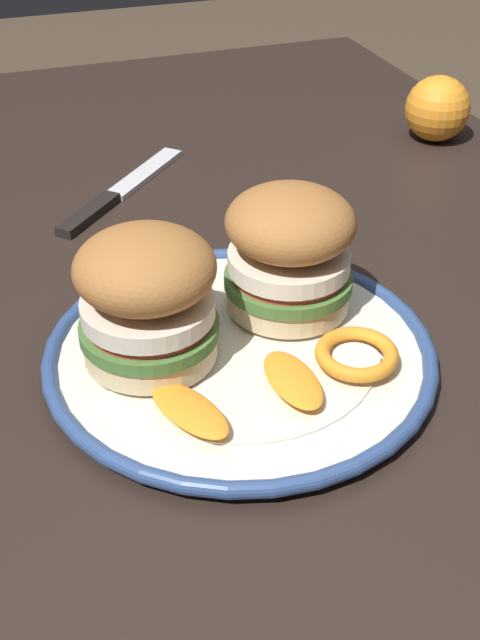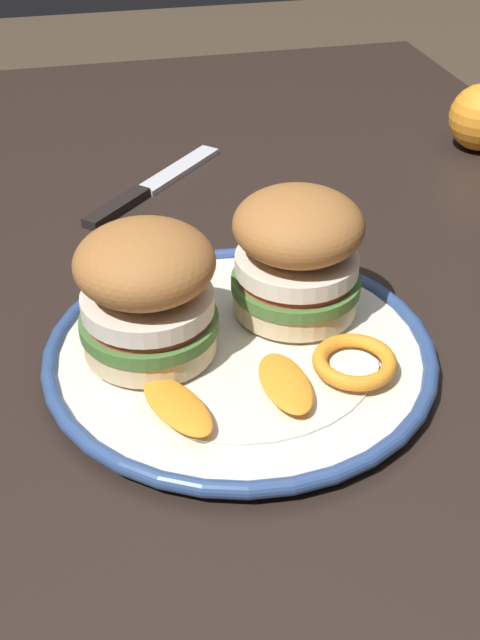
{
  "view_description": "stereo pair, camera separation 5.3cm",
  "coord_description": "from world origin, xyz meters",
  "px_view_note": "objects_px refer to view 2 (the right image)",
  "views": [
    {
      "loc": [
        -0.49,
        0.15,
        1.14
      ],
      "look_at": [
        -0.02,
        -0.02,
        0.79
      ],
      "focal_mm": 45.76,
      "sensor_mm": 36.0,
      "label": 1
    },
    {
      "loc": [
        -0.5,
        0.1,
        1.14
      ],
      "look_at": [
        -0.02,
        -0.02,
        0.79
      ],
      "focal_mm": 45.76,
      "sensor_mm": 36.0,
      "label": 2
    }
  ],
  "objects_px": {
    "sandwich_half_right": "(297,252)",
    "dinner_plate": "(240,353)",
    "sandwich_half_left": "(147,291)",
    "dining_table": "(213,434)",
    "table_knife": "(146,190)"
  },
  "relations": [
    {
      "from": "dinner_plate",
      "to": "sandwich_half_left",
      "type": "distance_m",
      "value": 0.09
    },
    {
      "from": "dining_table",
      "to": "sandwich_half_left",
      "type": "height_order",
      "value": "sandwich_half_left"
    },
    {
      "from": "dinner_plate",
      "to": "sandwich_half_right",
      "type": "relative_size",
      "value": 2.37
    },
    {
      "from": "dining_table",
      "to": "dinner_plate",
      "type": "distance_m",
      "value": 0.1
    },
    {
      "from": "table_knife",
      "to": "sandwich_half_left",
      "type": "bearing_deg",
      "value": 173.0
    },
    {
      "from": "dinner_plate",
      "to": "table_knife",
      "type": "xyz_separation_m",
      "value": [
        0.31,
        0.03,
        -0.01
      ]
    },
    {
      "from": "dining_table",
      "to": "sandwich_half_right",
      "type": "height_order",
      "value": "sandwich_half_right"
    },
    {
      "from": "dining_table",
      "to": "dinner_plate",
      "type": "height_order",
      "value": "dinner_plate"
    },
    {
      "from": "dining_table",
      "to": "sandwich_half_left",
      "type": "distance_m",
      "value": 0.17
    },
    {
      "from": "dining_table",
      "to": "sandwich_half_left",
      "type": "bearing_deg",
      "value": 103.54
    },
    {
      "from": "dinner_plate",
      "to": "sandwich_half_left",
      "type": "relative_size",
      "value": 2.47
    },
    {
      "from": "dinner_plate",
      "to": "table_knife",
      "type": "height_order",
      "value": "dinner_plate"
    },
    {
      "from": "sandwich_half_right",
      "to": "dinner_plate",
      "type": "bearing_deg",
      "value": 125.5
    },
    {
      "from": "sandwich_half_left",
      "to": "table_knife",
      "type": "bearing_deg",
      "value": -7.0
    },
    {
      "from": "dining_table",
      "to": "table_knife",
      "type": "height_order",
      "value": "table_knife"
    }
  ]
}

